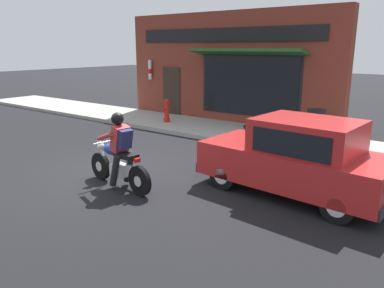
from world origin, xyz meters
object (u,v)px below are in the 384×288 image
Objects in this scene: trash_bin at (316,126)px; traffic_cone at (250,125)px; car_hatchback at (297,158)px; fire_hydrant at (167,111)px; motorcycle_with_rider at (119,157)px.

trash_bin is 1.63× the size of traffic_cone.
traffic_cone is (3.80, 3.07, -0.33)m from car_hatchback.
trash_bin is 1.11× the size of fire_hydrant.
motorcycle_with_rider reaches higher than car_hatchback.
traffic_cone is at bearing 95.59° from trash_bin.
motorcycle_with_rider reaches higher than trash_bin.
car_hatchback is at bearing -59.62° from motorcycle_with_rider.
motorcycle_with_rider is 3.36× the size of traffic_cone.
fire_hydrant is at bearing 91.70° from traffic_cone.
motorcycle_with_rider is 5.65m from traffic_cone.
motorcycle_with_rider is 2.29× the size of fire_hydrant.
car_hatchback is 6.48× the size of traffic_cone.
trash_bin is (4.01, 0.98, -0.13)m from car_hatchback.
trash_bin reaches higher than fire_hydrant.
car_hatchback is 3.97× the size of trash_bin.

